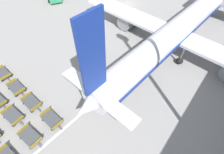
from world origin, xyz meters
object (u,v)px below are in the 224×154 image
object	(u,v)px
baggage_dolly_row_mid_b_col_d	(52,119)
baggage_dolly_row_mid_a_col_c	(13,116)
baggage_dolly_row_mid_b_col_b	(16,88)
airplane	(179,29)
baggage_dolly_row_mid_a_col_d	(30,137)
baggage_dolly_row_mid_b_col_c	(32,103)
baggage_dolly_row_mid_b_col_a	(3,74)

from	to	relation	value
baggage_dolly_row_mid_b_col_d	baggage_dolly_row_mid_a_col_c	bearing A→B (deg)	-147.18
baggage_dolly_row_mid_b_col_b	baggage_dolly_row_mid_b_col_d	world-z (taller)	same
baggage_dolly_row_mid_b_col_b	baggage_dolly_row_mid_b_col_d	xyz separation A→B (m)	(7.25, -0.03, 0.00)
baggage_dolly_row_mid_a_col_c	baggage_dolly_row_mid_b_col_d	world-z (taller)	same
airplane	baggage_dolly_row_mid_b_col_d	world-z (taller)	airplane
baggage_dolly_row_mid_a_col_d	baggage_dolly_row_mid_b_col_c	size ratio (longest dim) A/B	0.99
airplane	baggage_dolly_row_mid_b_col_a	distance (m)	26.54
baggage_dolly_row_mid_a_col_d	baggage_dolly_row_mid_b_col_d	world-z (taller)	same
airplane	baggage_dolly_row_mid_a_col_d	bearing A→B (deg)	-102.02
airplane	baggage_dolly_row_mid_a_col_d	distance (m)	24.71
baggage_dolly_row_mid_a_col_d	baggage_dolly_row_mid_b_col_d	distance (m)	2.72
baggage_dolly_row_mid_b_col_c	baggage_dolly_row_mid_b_col_d	bearing A→B (deg)	1.38
baggage_dolly_row_mid_b_col_c	baggage_dolly_row_mid_a_col_d	bearing A→B (deg)	-36.43
baggage_dolly_row_mid_b_col_a	baggage_dolly_row_mid_b_col_c	bearing A→B (deg)	-2.85
baggage_dolly_row_mid_a_col_d	baggage_dolly_row_mid_b_col_d	bearing A→B (deg)	86.22
baggage_dolly_row_mid_a_col_c	baggage_dolly_row_mid_b_col_b	size ratio (longest dim) A/B	0.99
baggage_dolly_row_mid_b_col_a	baggage_dolly_row_mid_b_col_b	world-z (taller)	same
baggage_dolly_row_mid_b_col_d	baggage_dolly_row_mid_b_col_c	bearing A→B (deg)	-178.62
baggage_dolly_row_mid_b_col_b	baggage_dolly_row_mid_a_col_c	bearing A→B (deg)	-36.68
baggage_dolly_row_mid_b_col_a	baggage_dolly_row_mid_b_col_d	distance (m)	11.02
baggage_dolly_row_mid_a_col_c	baggage_dolly_row_mid_b_col_a	distance (m)	7.67
airplane	baggage_dolly_row_mid_a_col_c	size ratio (longest dim) A/B	12.98
baggage_dolly_row_mid_b_col_a	baggage_dolly_row_mid_b_col_d	size ratio (longest dim) A/B	1.00
baggage_dolly_row_mid_b_col_b	baggage_dolly_row_mid_b_col_c	bearing A→B (deg)	-1.99
baggage_dolly_row_mid_a_col_d	baggage_dolly_row_mid_b_col_b	xyz separation A→B (m)	(-7.07, 2.75, 0.00)
baggage_dolly_row_mid_b_col_b	baggage_dolly_row_mid_b_col_c	world-z (taller)	same
baggage_dolly_row_mid_a_col_c	baggage_dolly_row_mid_b_col_d	xyz separation A→B (m)	(3.86, 2.49, 0.00)
baggage_dolly_row_mid_a_col_d	baggage_dolly_row_mid_b_col_b	bearing A→B (deg)	158.79
baggage_dolly_row_mid_b_col_a	baggage_dolly_row_mid_b_col_c	size ratio (longest dim) A/B	1.00
baggage_dolly_row_mid_a_col_c	baggage_dolly_row_mid_a_col_d	xyz separation A→B (m)	(3.68, -0.22, 0.00)
baggage_dolly_row_mid_a_col_c	baggage_dolly_row_mid_a_col_d	world-z (taller)	same
airplane	baggage_dolly_row_mid_b_col_a	xyz separation A→B (m)	(-15.95, -21.02, -2.81)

